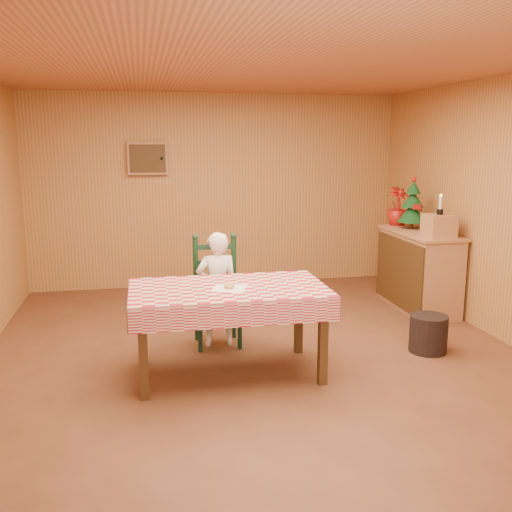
{
  "coord_description": "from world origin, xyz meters",
  "views": [
    {
      "loc": [
        -0.99,
        -4.76,
        1.97
      ],
      "look_at": [
        0.0,
        0.2,
        0.95
      ],
      "focal_mm": 40.0,
      "sensor_mm": 36.0,
      "label": 1
    }
  ],
  "objects": [
    {
      "name": "seated_child",
      "position": [
        -0.31,
        0.56,
        0.56
      ],
      "size": [
        0.41,
        0.27,
        1.12
      ],
      "primitive_type": "imported",
      "rotation": [
        0.0,
        0.0,
        3.14
      ],
      "color": "white",
      "rests_on": "ground"
    },
    {
      "name": "flower_arrangement",
      "position": [
        2.16,
        1.89,
        1.17
      ],
      "size": [
        0.34,
        0.34,
        0.48
      ],
      "primitive_type": "imported",
      "rotation": [
        0.0,
        0.0,
        0.29
      ],
      "color": "#9F140E",
      "rests_on": "shelf_unit"
    },
    {
      "name": "candle_set",
      "position": [
        2.21,
        0.94,
        1.24
      ],
      "size": [
        0.07,
        0.07,
        0.22
      ],
      "color": "black",
      "rests_on": "crate"
    },
    {
      "name": "donut",
      "position": [
        -0.31,
        -0.22,
        0.79
      ],
      "size": [
        0.12,
        0.12,
        0.03
      ],
      "primitive_type": "torus",
      "rotation": [
        0.0,
        0.0,
        -0.32
      ],
      "color": "#DA934E",
      "rests_on": "napkin"
    },
    {
      "name": "shelf_unit",
      "position": [
        2.2,
        1.34,
        0.47
      ],
      "size": [
        0.54,
        1.24,
        0.93
      ],
      "color": "#B57E51",
      "rests_on": "ground"
    },
    {
      "name": "ladder_chair",
      "position": [
        -0.31,
        0.62,
        0.5
      ],
      "size": [
        0.44,
        0.4,
        1.08
      ],
      "color": "black",
      "rests_on": "ground"
    },
    {
      "name": "storage_bin",
      "position": [
        1.63,
        -0.02,
        0.18
      ],
      "size": [
        0.43,
        0.43,
        0.35
      ],
      "primitive_type": "cylinder",
      "rotation": [
        0.0,
        0.0,
        0.26
      ],
      "color": "black",
      "rests_on": "ground"
    },
    {
      "name": "ground",
      "position": [
        0.0,
        0.0,
        0.0
      ],
      "size": [
        6.0,
        6.0,
        0.0
      ],
      "primitive_type": "plane",
      "color": "brown",
      "rests_on": "ground"
    },
    {
      "name": "crate",
      "position": [
        2.21,
        0.94,
        1.06
      ],
      "size": [
        0.31,
        0.31,
        0.25
      ],
      "primitive_type": "cube",
      "rotation": [
        0.0,
        0.0,
        -0.02
      ],
      "color": "#B57E51",
      "rests_on": "shelf_unit"
    },
    {
      "name": "christmas_tree",
      "position": [
        2.21,
        1.59,
        1.21
      ],
      "size": [
        0.34,
        0.34,
        0.62
      ],
      "color": "#462C12",
      "rests_on": "shelf_unit"
    },
    {
      "name": "dining_table",
      "position": [
        -0.31,
        -0.17,
        0.69
      ],
      "size": [
        1.66,
        0.96,
        0.77
      ],
      "color": "#462C12",
      "rests_on": "ground"
    },
    {
      "name": "napkin",
      "position": [
        -0.31,
        -0.22,
        0.77
      ],
      "size": [
        0.33,
        0.33,
        0.0
      ],
      "primitive_type": "cube",
      "rotation": [
        0.0,
        0.0,
        -0.35
      ],
      "color": "white",
      "rests_on": "dining_table"
    },
    {
      "name": "cabin_walls",
      "position": [
        -0.0,
        0.53,
        1.83
      ],
      "size": [
        5.1,
        6.05,
        2.65
      ],
      "color": "#B98042",
      "rests_on": "ground"
    }
  ]
}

